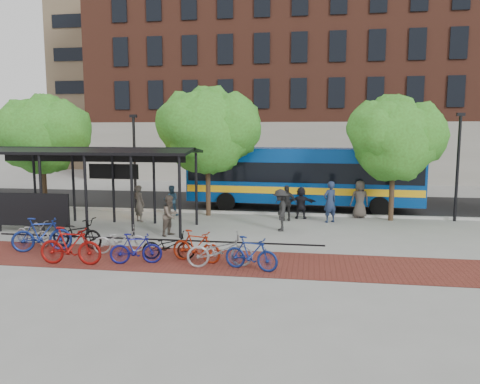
# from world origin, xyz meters

# --- Properties ---
(ground) EXTENTS (160.00, 160.00, 0.00)m
(ground) POSITION_xyz_m (0.00, 0.00, 0.00)
(ground) COLOR #9E9E99
(ground) RESTS_ON ground
(asphalt_street) EXTENTS (160.00, 8.00, 0.01)m
(asphalt_street) POSITION_xyz_m (0.00, 8.00, 0.01)
(asphalt_street) COLOR black
(asphalt_street) RESTS_ON ground
(curb) EXTENTS (160.00, 0.25, 0.12)m
(curb) POSITION_xyz_m (0.00, 4.00, 0.06)
(curb) COLOR #B7B7B2
(curb) RESTS_ON ground
(brick_strip) EXTENTS (24.00, 3.00, 0.01)m
(brick_strip) POSITION_xyz_m (-2.00, -5.00, 0.00)
(brick_strip) COLOR maroon
(brick_strip) RESTS_ON ground
(bike_rack_rail) EXTENTS (12.00, 0.05, 0.95)m
(bike_rack_rail) POSITION_xyz_m (-3.30, -4.10, 0.00)
(bike_rack_rail) COLOR black
(bike_rack_rail) RESTS_ON ground
(building_brick) EXTENTS (55.00, 14.00, 20.00)m
(building_brick) POSITION_xyz_m (10.00, 26.00, 10.00)
(building_brick) COLOR brown
(building_brick) RESTS_ON ground
(building_tower) EXTENTS (22.00, 22.00, 30.00)m
(building_tower) POSITION_xyz_m (-16.00, 40.00, 15.00)
(building_tower) COLOR #7A664C
(building_tower) RESTS_ON ground
(bus_shelter) EXTENTS (10.60, 3.07, 3.60)m
(bus_shelter) POSITION_xyz_m (-8.13, -0.48, 3.00)
(bus_shelter) COLOR black
(bus_shelter) RESTS_ON ground
(tree_a) EXTENTS (4.90, 4.00, 6.18)m
(tree_a) POSITION_xyz_m (-11.91, 3.35, 4.24)
(tree_a) COLOR #382619
(tree_a) RESTS_ON ground
(tree_b) EXTENTS (5.15, 4.20, 6.47)m
(tree_b) POSITION_xyz_m (-2.90, 3.35, 4.46)
(tree_b) COLOR #382619
(tree_b) RESTS_ON ground
(tree_c) EXTENTS (4.66, 3.80, 5.92)m
(tree_c) POSITION_xyz_m (6.09, 3.35, 4.05)
(tree_c) COLOR #382619
(tree_c) RESTS_ON ground
(lamp_post_left) EXTENTS (0.35, 0.20, 5.12)m
(lamp_post_left) POSITION_xyz_m (-7.00, 3.60, 2.75)
(lamp_post_left) COLOR black
(lamp_post_left) RESTS_ON ground
(lamp_post_right) EXTENTS (0.35, 0.20, 5.12)m
(lamp_post_right) POSITION_xyz_m (9.00, 3.60, 2.75)
(lamp_post_right) COLOR black
(lamp_post_right) RESTS_ON ground
(bus) EXTENTS (12.56, 3.45, 3.36)m
(bus) POSITION_xyz_m (1.70, 5.89, 1.93)
(bus) COLOR navy
(bus) RESTS_ON ground
(bike_2) EXTENTS (1.91, 1.18, 0.95)m
(bike_2) POSITION_xyz_m (-8.15, -3.87, 0.47)
(bike_2) COLOR gray
(bike_2) RESTS_ON ground
(bike_3) EXTENTS (2.13, 1.29, 1.24)m
(bike_3) POSITION_xyz_m (-7.29, -4.68, 0.62)
(bike_3) COLOR navy
(bike_3) RESTS_ON ground
(bike_4) EXTENTS (2.26, 1.14, 1.13)m
(bike_4) POSITION_xyz_m (-6.31, -4.00, 0.57)
(bike_4) COLOR black
(bike_4) RESTS_ON ground
(bike_5) EXTENTS (2.09, 0.67, 1.24)m
(bike_5) POSITION_xyz_m (-5.43, -6.07, 0.62)
(bike_5) COLOR maroon
(bike_5) RESTS_ON ground
(bike_6) EXTENTS (1.92, 1.29, 0.95)m
(bike_6) POSITION_xyz_m (-4.47, -4.43, 0.48)
(bike_6) COLOR gray
(bike_6) RESTS_ON ground
(bike_7) EXTENTS (1.75, 0.88, 1.01)m
(bike_7) POSITION_xyz_m (-3.38, -5.66, 0.51)
(bike_7) COLOR navy
(bike_7) RESTS_ON ground
(bike_8) EXTENTS (1.85, 0.85, 0.94)m
(bike_8) POSITION_xyz_m (-2.50, -4.97, 0.47)
(bike_8) COLOR black
(bike_8) RESTS_ON ground
(bike_9) EXTENTS (1.84, 0.94, 1.07)m
(bike_9) POSITION_xyz_m (-1.51, -5.15, 0.53)
(bike_9) COLOR maroon
(bike_9) RESTS_ON ground
(bike_10) EXTENTS (2.22, 1.22, 1.10)m
(bike_10) POSITION_xyz_m (-0.62, -5.59, 0.55)
(bike_10) COLOR gray
(bike_10) RESTS_ON ground
(bike_11) EXTENTS (1.83, 0.95, 1.06)m
(bike_11) POSITION_xyz_m (0.40, -5.78, 0.53)
(bike_11) COLOR navy
(bike_11) RESTS_ON ground
(pedestrian_1) EXTENTS (0.76, 0.70, 1.75)m
(pedestrian_1) POSITION_xyz_m (-5.86, 1.15, 0.87)
(pedestrian_1) COLOR #484139
(pedestrian_1) RESTS_ON ground
(pedestrian_2) EXTENTS (0.89, 0.78, 1.54)m
(pedestrian_2) POSITION_xyz_m (-4.87, 2.99, 0.77)
(pedestrian_2) COLOR #213A4E
(pedestrian_2) RESTS_ON ground
(pedestrian_4) EXTENTS (1.00, 0.42, 1.71)m
(pedestrian_4) POSITION_xyz_m (1.00, 2.56, 0.85)
(pedestrian_4) COLOR #242424
(pedestrian_4) RESTS_ON ground
(pedestrian_5) EXTENTS (1.46, 0.48, 1.57)m
(pedestrian_5) POSITION_xyz_m (1.70, 3.14, 0.79)
(pedestrian_5) COLOR black
(pedestrian_5) RESTS_ON ground
(pedestrian_6) EXTENTS (1.01, 0.76, 1.86)m
(pedestrian_6) POSITION_xyz_m (4.57, 3.79, 0.93)
(pedestrian_6) COLOR #453D37
(pedestrian_6) RESTS_ON ground
(pedestrian_7) EXTENTS (0.85, 0.79, 1.95)m
(pedestrian_7) POSITION_xyz_m (3.07, 2.38, 0.98)
(pedestrian_7) COLOR #212D4D
(pedestrian_7) RESTS_ON ground
(pedestrian_8) EXTENTS (0.90, 1.00, 1.68)m
(pedestrian_8) POSITION_xyz_m (-3.51, -1.50, 0.84)
(pedestrian_8) COLOR brown
(pedestrian_8) RESTS_ON ground
(pedestrian_9) EXTENTS (0.80, 1.24, 1.81)m
(pedestrian_9) POSITION_xyz_m (0.89, 0.14, 0.90)
(pedestrian_9) COLOR black
(pedestrian_9) RESTS_ON ground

